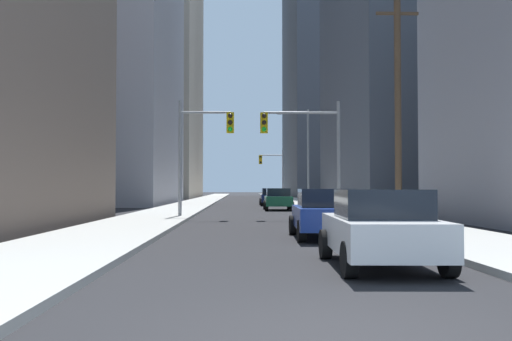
% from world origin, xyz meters
% --- Properties ---
extents(ground_plane, '(400.00, 400.00, 0.00)m').
position_xyz_m(ground_plane, '(0.00, 0.00, 0.00)').
color(ground_plane, black).
extents(sidewalk_left, '(3.67, 160.00, 0.15)m').
position_xyz_m(sidewalk_left, '(-5.28, 50.00, 0.07)').
color(sidewalk_left, '#9E9E99').
rests_on(sidewalk_left, ground).
extents(sidewalk_right, '(3.67, 160.00, 0.15)m').
position_xyz_m(sidewalk_right, '(5.28, 50.00, 0.07)').
color(sidewalk_right, '#9E9E99').
rests_on(sidewalk_right, ground).
extents(sedan_white, '(1.95, 4.26, 1.52)m').
position_xyz_m(sedan_white, '(1.73, 5.23, 0.77)').
color(sedan_white, white).
rests_on(sedan_white, ground).
extents(sedan_blue, '(1.96, 4.26, 1.52)m').
position_xyz_m(sedan_blue, '(1.61, 11.66, 0.77)').
color(sedan_blue, navy).
rests_on(sedan_blue, ground).
extents(sedan_green, '(1.95, 4.23, 1.52)m').
position_xyz_m(sedan_green, '(1.65, 33.65, 0.77)').
color(sedan_green, '#195938').
rests_on(sedan_green, ground).
extents(sedan_navy, '(1.95, 4.21, 1.52)m').
position_xyz_m(sedan_navy, '(1.72, 43.81, 0.77)').
color(sedan_navy, '#141E4C').
rests_on(sedan_navy, ground).
extents(traffic_signal_near_left, '(2.82, 0.44, 6.00)m').
position_xyz_m(traffic_signal_near_left, '(-2.88, 23.08, 3.99)').
color(traffic_signal_near_left, gray).
rests_on(traffic_signal_near_left, ground).
extents(traffic_signal_near_right, '(4.11, 0.44, 6.00)m').
position_xyz_m(traffic_signal_near_right, '(2.29, 23.08, 4.06)').
color(traffic_signal_near_right, gray).
rests_on(traffic_signal_near_right, ground).
extents(traffic_signal_far_right, '(2.92, 0.44, 6.00)m').
position_xyz_m(traffic_signal_far_right, '(2.84, 60.71, 4.00)').
color(traffic_signal_far_right, gray).
rests_on(traffic_signal_far_right, ground).
extents(utility_pole_right, '(2.20, 0.28, 10.34)m').
position_xyz_m(utility_pole_right, '(5.65, 17.84, 5.45)').
color(utility_pole_right, brown).
rests_on(utility_pole_right, ground).
extents(street_lamp_right, '(2.52, 0.32, 7.50)m').
position_xyz_m(street_lamp_right, '(3.74, 36.89, 4.55)').
color(street_lamp_right, gray).
rests_on(street_lamp_right, ground).
extents(building_left_mid_office, '(16.52, 23.44, 35.23)m').
position_xyz_m(building_left_mid_office, '(-15.99, 50.14, 17.62)').
color(building_left_mid_office, '#93939E').
rests_on(building_left_mid_office, ground).
extents(building_left_far_tower, '(24.09, 29.55, 56.69)m').
position_xyz_m(building_left_far_tower, '(-20.00, 86.49, 28.34)').
color(building_left_far_tower, '#B7A893').
rests_on(building_left_far_tower, ground).
extents(building_right_mid_block, '(19.31, 23.79, 33.94)m').
position_xyz_m(building_right_mid_block, '(17.48, 44.41, 16.97)').
color(building_right_mid_block, '#4C515B').
rests_on(building_right_mid_block, ground).
extents(building_right_far_highrise, '(16.37, 29.31, 46.92)m').
position_xyz_m(building_right_far_highrise, '(15.63, 92.24, 23.46)').
color(building_right_far_highrise, '#4C515B').
rests_on(building_right_far_highrise, ground).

